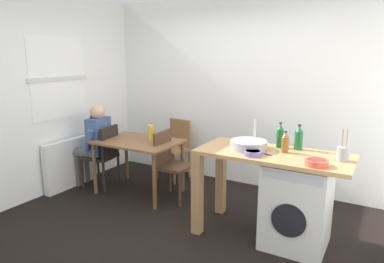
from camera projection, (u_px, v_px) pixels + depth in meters
The scene contains 21 objects.
ground_plane at pixel (178, 230), 3.77m from camera, with size 5.46×5.46×0.00m, color black.
wall_back at pixel (242, 92), 4.96m from camera, with size 4.60×0.10×2.70m, color white.
wall_window_side at pixel (38, 95), 4.53m from camera, with size 0.12×3.80×2.70m.
radiator at pixel (69, 164), 4.93m from camera, with size 0.10×0.80×0.70m, color white.
dining_table at pixel (138, 147), 4.68m from camera, with size 1.10×0.76×0.74m.
chair_person_seat at pixel (104, 153), 4.90m from camera, with size 0.45×0.45×0.90m.
chair_opposite at pixel (170, 161), 4.51m from camera, with size 0.41×0.41×0.90m.
chair_spare_by_wall at pixel (176, 145), 5.31m from camera, with size 0.45×0.45×0.90m.
seated_person at pixel (94, 141), 4.92m from camera, with size 0.53×0.53×1.20m.
kitchen_counter at pixel (252, 165), 3.57m from camera, with size 1.50×0.68×0.92m.
washing_machine at pixel (297, 204), 3.40m from camera, with size 0.60×0.61×0.86m.
sink_basin at pixel (248, 145), 3.55m from camera, with size 0.38×0.38×0.09m, color #9EA0A5.
tap at pixel (255, 132), 3.68m from camera, with size 0.02×0.02×0.28m, color #B2B2B7.
bottle_tall_green at pixel (280, 136), 3.61m from camera, with size 0.07×0.07×0.26m.
bottle_squat_brown at pixel (285, 143), 3.41m from camera, with size 0.07×0.07×0.22m.
bottle_clear_small at pixel (299, 138), 3.52m from camera, with size 0.08×0.08×0.26m.
mixing_bowl at pixel (253, 153), 3.32m from camera, with size 0.17×0.17×0.05m.
utensil_crock at pixel (343, 153), 3.15m from camera, with size 0.11×0.11×0.30m.
colander at pixel (316, 162), 3.02m from camera, with size 0.20×0.20×0.06m.
vase at pixel (151, 133), 4.64m from camera, with size 0.09×0.09×0.21m, color gold.
scissors at pixel (265, 154), 3.37m from camera, with size 0.15×0.06×0.01m.
Camera 1 is at (1.85, -2.91, 1.87)m, focal length 32.37 mm.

